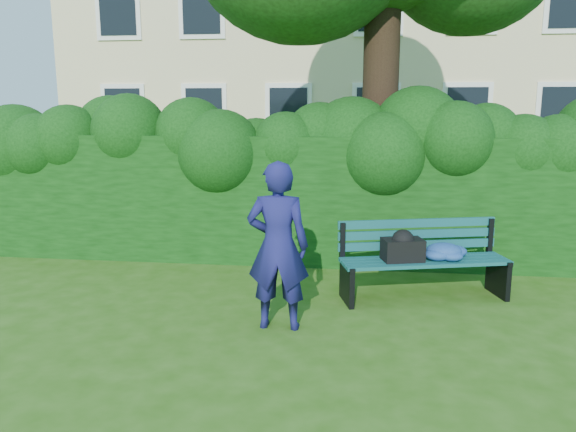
# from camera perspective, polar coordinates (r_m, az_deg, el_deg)

# --- Properties ---
(ground) EXTENTS (80.00, 80.00, 0.00)m
(ground) POSITION_cam_1_polar(r_m,az_deg,el_deg) (6.21, -0.72, -9.72)
(ground) COLOR #27530F
(ground) RESTS_ON ground
(hedge) EXTENTS (10.00, 1.00, 1.80)m
(hedge) POSITION_cam_1_polar(r_m,az_deg,el_deg) (8.09, 1.45, 1.85)
(hedge) COLOR black
(hedge) RESTS_ON ground
(park_bench) EXTENTS (2.00, 1.04, 0.89)m
(park_bench) POSITION_cam_1_polar(r_m,az_deg,el_deg) (6.69, 13.57, -3.92)
(park_bench) COLOR #0D4345
(park_bench) RESTS_ON ground
(man_reading) EXTENTS (0.63, 0.42, 1.70)m
(man_reading) POSITION_cam_1_polar(r_m,az_deg,el_deg) (5.56, -1.04, -3.08)
(man_reading) COLOR #171753
(man_reading) RESTS_ON ground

